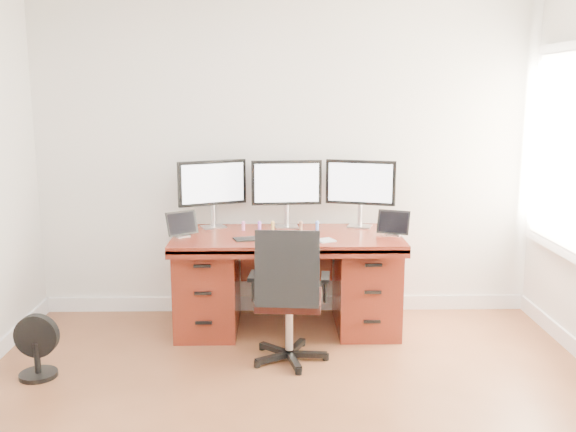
{
  "coord_description": "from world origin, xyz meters",
  "views": [
    {
      "loc": [
        -0.09,
        -2.89,
        1.81
      ],
      "look_at": [
        0.0,
        1.5,
        0.95
      ],
      "focal_mm": 40.0,
      "sensor_mm": 36.0,
      "label": 1
    }
  ],
  "objects_px": {
    "monitor_center": "(287,185)",
    "floor_fan": "(36,348)",
    "desk": "(287,278)",
    "keyboard": "(290,240)",
    "office_chair": "(289,319)"
  },
  "relations": [
    {
      "from": "monitor_center",
      "to": "floor_fan",
      "type": "bearing_deg",
      "value": -151.18
    },
    {
      "from": "floor_fan",
      "to": "monitor_center",
      "type": "bearing_deg",
      "value": 36.39
    },
    {
      "from": "desk",
      "to": "keyboard",
      "type": "bearing_deg",
      "value": -86.95
    },
    {
      "from": "monitor_center",
      "to": "keyboard",
      "type": "bearing_deg",
      "value": -93.42
    },
    {
      "from": "floor_fan",
      "to": "monitor_center",
      "type": "height_order",
      "value": "monitor_center"
    },
    {
      "from": "office_chair",
      "to": "floor_fan",
      "type": "relative_size",
      "value": 2.29
    },
    {
      "from": "floor_fan",
      "to": "monitor_center",
      "type": "distance_m",
      "value": 2.14
    },
    {
      "from": "desk",
      "to": "floor_fan",
      "type": "bearing_deg",
      "value": -152.47
    },
    {
      "from": "office_chair",
      "to": "floor_fan",
      "type": "xyz_separation_m",
      "value": [
        -1.62,
        -0.2,
        -0.11
      ]
    },
    {
      "from": "desk",
      "to": "monitor_center",
      "type": "distance_m",
      "value": 0.72
    },
    {
      "from": "desk",
      "to": "office_chair",
      "type": "relative_size",
      "value": 1.8
    },
    {
      "from": "office_chair",
      "to": "keyboard",
      "type": "bearing_deg",
      "value": 93.26
    },
    {
      "from": "office_chair",
      "to": "keyboard",
      "type": "xyz_separation_m",
      "value": [
        0.01,
        0.41,
        0.45
      ]
    },
    {
      "from": "desk",
      "to": "monitor_center",
      "type": "xyz_separation_m",
      "value": [
        0.0,
        0.24,
        0.68
      ]
    },
    {
      "from": "monitor_center",
      "to": "office_chair",
      "type": "bearing_deg",
      "value": -95.01
    }
  ]
}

